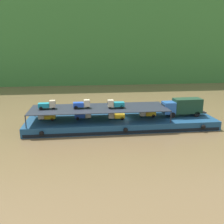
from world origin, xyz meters
name	(u,v)px	position (x,y,z in m)	size (l,w,h in m)	color
ground_plane	(121,127)	(0.00, 0.00, 0.00)	(400.00, 400.00, 0.00)	brown
hillside_far_bank	(97,24)	(0.00, 63.97, 22.14)	(124.63, 35.11, 39.30)	#387533
cargo_barge	(122,123)	(0.00, -0.02, 0.75)	(31.81, 8.29, 1.50)	navy
covered_lorry	(183,107)	(10.92, 0.37, 3.19)	(7.89, 2.41, 3.10)	#285BA3
cargo_rack	(99,108)	(-3.80, 0.00, 3.44)	(22.61, 6.92, 2.00)	#232833
mini_truck_lower_stern	(47,116)	(-12.53, 0.60, 2.19)	(2.77, 1.25, 1.38)	gold
mini_truck_lower_aft	(83,115)	(-6.48, 0.51, 2.19)	(2.76, 1.23, 1.38)	#1E47B7
mini_truck_lower_mid	(116,115)	(-0.98, -0.34, 2.19)	(2.79, 1.30, 1.38)	gold
mini_truck_lower_fore	(147,113)	(4.58, 0.48, 2.19)	(2.74, 1.20, 1.38)	gold
mini_truck_upper_stern	(47,105)	(-12.25, 0.26, 4.19)	(2.79, 1.29, 1.38)	teal
mini_truck_upper_mid	(82,104)	(-6.65, 0.10, 4.19)	(2.78, 1.27, 1.38)	#1E47B7
mini_truck_upper_fore	(116,104)	(-1.09, -0.45, 4.19)	(2.74, 1.20, 1.38)	teal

